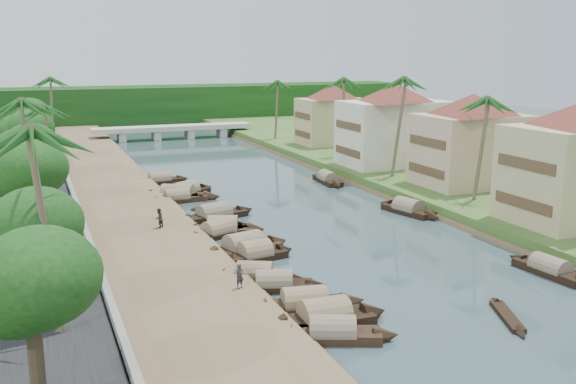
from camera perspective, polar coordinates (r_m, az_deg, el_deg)
name	(u,v)px	position (r m, az deg, el deg)	size (l,w,h in m)	color
ground	(368,252)	(50.21, 7.16, -5.33)	(220.00, 220.00, 0.00)	#354A4F
left_bank	(122,209)	(63.89, -14.58, -1.44)	(10.00, 180.00, 0.80)	brown
right_bank	(429,180)	(76.33, 12.40, 1.03)	(16.00, 180.00, 1.20)	#315421
road	(26,214)	(63.39, -22.23, -1.79)	(8.00, 180.00, 1.40)	black
retaining_wall	(75,203)	(63.32, -18.39, -0.91)	(0.40, 180.00, 1.10)	gray
treeline	(145,105)	(144.09, -12.57, 7.56)	(120.00, 14.00, 8.00)	#0F340E
bridge	(173,129)	(116.89, -10.22, 5.50)	(28.00, 4.00, 2.40)	#AEAFA4
building_mid	(471,139)	(71.25, 15.98, 4.57)	(14.11, 14.11, 9.70)	tan
building_far	(394,124)	(82.11, 9.44, 6.01)	(15.59, 15.59, 10.20)	white
building_distant	(332,114)	(100.13, 3.96, 6.96)	(12.62, 12.62, 9.20)	tan
sampan_0	(332,333)	(35.21, 3.97, -12.42)	(7.29, 4.19, 1.96)	black
sampan_1	(325,318)	(36.97, 3.28, -11.14)	(8.02, 2.24, 2.35)	black
sampan_2	(304,304)	(38.95, 1.46, -9.89)	(7.91, 2.88, 2.07)	black
sampan_3	(274,284)	(42.01, -1.24, -8.20)	(7.01, 3.79, 1.92)	black
sampan_4	(255,276)	(43.51, -2.98, -7.48)	(6.90, 4.47, 2.01)	black
sampan_5	(255,254)	(47.99, -2.95, -5.57)	(6.88, 2.68, 2.16)	black
sampan_6	(244,248)	(49.58, -3.94, -4.98)	(8.50, 3.85, 2.45)	black
sampan_7	(219,232)	(54.17, -6.18, -3.54)	(7.72, 4.33, 2.07)	black
sampan_8	(223,229)	(55.04, -5.81, -3.26)	(7.55, 4.23, 2.29)	black
sampan_9	(214,215)	(59.77, -6.57, -2.03)	(8.97, 4.04, 2.23)	black
sampan_10	(177,198)	(67.13, -9.85, -0.56)	(7.32, 2.00, 2.03)	black
sampan_11	(185,192)	(70.20, -9.10, 0.04)	(7.82, 5.09, 2.26)	black
sampan_12	(178,195)	(68.76, -9.78, -0.24)	(9.17, 6.28, 2.27)	black
sampan_13	(160,180)	(77.06, -11.32, 1.04)	(7.30, 2.21, 2.00)	black
sampan_14	(550,270)	(48.26, 22.24, -6.40)	(2.08, 7.73, 1.90)	black
sampan_15	(408,209)	(62.55, 10.64, -1.52)	(3.38, 8.16, 2.15)	black
sampan_16	(328,179)	(76.20, 3.54, 1.13)	(2.17, 8.40, 2.05)	black
canoe_0	(507,317)	(40.01, 18.90, -10.44)	(3.00, 5.79, 0.79)	black
canoe_1	(256,258)	(48.16, -2.83, -5.89)	(5.65, 1.64, 0.90)	black
canoe_2	(218,210)	(62.77, -6.28, -1.63)	(5.28, 3.59, 0.82)	black
palm_1	(482,102)	(63.39, 16.86, 7.70)	(3.20, 3.20, 11.20)	brown
palm_2	(397,81)	(73.76, 9.71, 9.68)	(3.20, 3.20, 12.59)	brown
palm_3	(343,81)	(87.79, 4.92, 9.80)	(3.20, 3.20, 11.99)	brown
palm_4	(43,134)	(32.25, -20.96, 4.84)	(3.20, 3.20, 11.77)	brown
palm_5	(22,104)	(56.02, -22.56, 7.24)	(3.20, 3.20, 11.48)	brown
palm_6	(45,109)	(72.39, -20.82, 6.95)	(3.20, 3.20, 9.71)	brown
palm_7	(276,83)	(105.64, -1.11, 9.65)	(3.20, 3.20, 10.85)	brown
palm_8	(49,80)	(102.18, -20.50, 9.29)	(3.20, 3.20, 11.54)	brown
tree_0	(29,284)	(25.44, -22.00, -7.60)	(4.52, 4.52, 7.41)	#423525
tree_1	(29,230)	(35.62, -22.02, -3.12)	(4.76, 4.76, 6.83)	#423525
tree_2	(27,173)	(49.97, -22.17, 1.61)	(5.02, 5.02, 7.39)	#423525
tree_3	(27,148)	(63.88, -22.20, 3.64)	(4.89, 4.89, 7.21)	#423525
tree_4	(26,131)	(78.63, -22.23, 5.04)	(5.34, 5.34, 7.30)	#423525
tree_5	(26,117)	(92.42, -22.27, 6.21)	(5.38, 5.38, 7.69)	#423525
tree_6	(415,122)	(87.42, 11.20, 6.17)	(4.66, 4.66, 6.96)	#423525
person_near	(240,276)	(40.09, -4.31, -7.47)	(0.57, 0.37, 1.56)	#26272D
person_far	(159,218)	(54.51, -11.41, -2.29)	(0.81, 0.63, 1.66)	#2B251E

